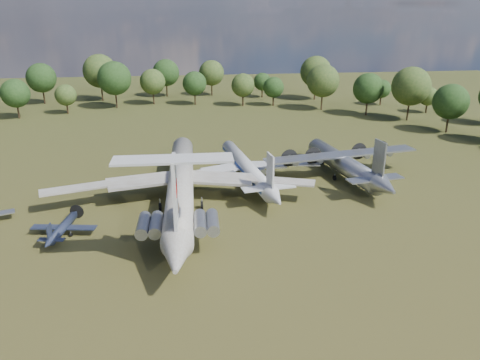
{
  "coord_description": "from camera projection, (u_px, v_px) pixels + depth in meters",
  "views": [
    {
      "loc": [
        2.49,
        -74.88,
        31.72
      ],
      "look_at": [
        10.76,
        -4.77,
        5.0
      ],
      "focal_mm": 35.0,
      "sensor_mm": 36.0,
      "label": 1
    }
  ],
  "objects": [
    {
      "name": "small_prop_west",
      "position": [
        63.0,
        230.0,
        67.86
      ],
      "size": [
        11.27,
        14.14,
        1.89
      ],
      "primitive_type": null,
      "rotation": [
        0.0,
        0.0,
        -0.15
      ],
      "color": "black",
      "rests_on": "ground"
    },
    {
      "name": "ground",
      "position": [
        175.0,
        200.0,
        80.51
      ],
      "size": [
        300.0,
        300.0,
        0.0
      ],
      "primitive_type": "plane",
      "color": "#203812",
      "rests_on": "ground"
    },
    {
      "name": "person_on_il62",
      "position": [
        177.0,
        206.0,
        61.44
      ],
      "size": [
        0.79,
        0.63,
        1.88
      ],
      "primitive_type": "imported",
      "rotation": [
        0.0,
        0.0,
        3.43
      ],
      "color": "#926E4A",
      "rests_on": "il62_airliner"
    },
    {
      "name": "il62_airliner",
      "position": [
        181.0,
        188.0,
        77.84
      ],
      "size": [
        46.39,
        59.73,
        5.78
      ],
      "primitive_type": null,
      "rotation": [
        0.0,
        0.0,
        -0.02
      ],
      "color": "silver",
      "rests_on": "ground"
    },
    {
      "name": "tu104_jet",
      "position": [
        247.0,
        170.0,
        89.0
      ],
      "size": [
        34.94,
        43.12,
        3.91
      ],
      "primitive_type": null,
      "rotation": [
        0.0,
        0.0,
        0.15
      ],
      "color": "silver",
      "rests_on": "ground"
    },
    {
      "name": "an12_transport",
      "position": [
        343.0,
        166.0,
        90.11
      ],
      "size": [
        36.74,
        39.69,
        4.57
      ],
      "primitive_type": null,
      "rotation": [
        0.0,
        0.0,
        0.18
      ],
      "color": "#989BA0",
      "rests_on": "ground"
    }
  ]
}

